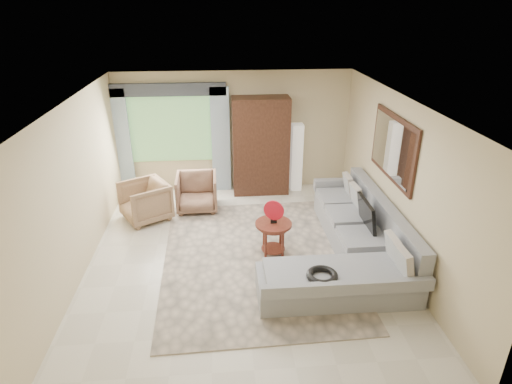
{
  "coord_description": "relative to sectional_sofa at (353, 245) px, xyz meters",
  "views": [
    {
      "loc": [
        -0.29,
        -6.0,
        3.93
      ],
      "look_at": [
        0.25,
        0.35,
        1.05
      ],
      "focal_mm": 30.0,
      "sensor_mm": 36.0,
      "label": 1
    }
  ],
  "objects": [
    {
      "name": "potted_plant",
      "position": [
        -3.94,
        2.7,
        -0.04
      ],
      "size": [
        0.51,
        0.47,
        0.49
      ],
      "primitive_type": "imported",
      "rotation": [
        0.0,
        0.0,
        -0.21
      ],
      "color": "#999999",
      "rests_on": "ground"
    },
    {
      "name": "curtain_left",
      "position": [
        -4.18,
        3.06,
        0.87
      ],
      "size": [
        0.4,
        0.08,
        2.3
      ],
      "primitive_type": "cube",
      "color": "#9EB7CC",
      "rests_on": "ground"
    },
    {
      "name": "wall_mirror",
      "position": [
        0.68,
        0.53,
        1.47
      ],
      "size": [
        0.05,
        1.7,
        1.05
      ],
      "color": "black",
      "rests_on": "wall_right"
    },
    {
      "name": "armoire",
      "position": [
        -1.23,
        2.9,
        0.77
      ],
      "size": [
        1.2,
        0.55,
        2.1
      ],
      "primitive_type": "cube",
      "color": "black",
      "rests_on": "ground"
    },
    {
      "name": "sectional_sofa",
      "position": [
        0.0,
        0.0,
        0.0
      ],
      "size": [
        2.3,
        3.46,
        0.9
      ],
      "color": "gray",
      "rests_on": "ground"
    },
    {
      "name": "valance",
      "position": [
        -3.13,
        3.08,
        1.97
      ],
      "size": [
        2.4,
        0.12,
        0.26
      ],
      "primitive_type": "cube",
      "color": "#1E232D",
      "rests_on": "wall_back"
    },
    {
      "name": "floor_lamp",
      "position": [
        -0.43,
        2.96,
        0.47
      ],
      "size": [
        0.24,
        0.24,
        1.5
      ],
      "primitive_type": "cube",
      "color": "silver",
      "rests_on": "ground"
    },
    {
      "name": "armchair_left",
      "position": [
        -3.57,
        1.75,
        0.1
      ],
      "size": [
        1.13,
        1.13,
        0.76
      ],
      "primitive_type": "imported",
      "rotation": [
        0.0,
        0.0,
        -1.04
      ],
      "color": "#9B7554",
      "rests_on": "ground"
    },
    {
      "name": "curtain_right",
      "position": [
        -2.08,
        3.06,
        0.87
      ],
      "size": [
        0.4,
        0.08,
        2.3
      ],
      "primitive_type": "cube",
      "color": "#9EB7CC",
      "rests_on": "ground"
    },
    {
      "name": "red_disc",
      "position": [
        -1.27,
        0.27,
        0.55
      ],
      "size": [
        0.32,
        0.17,
        0.34
      ],
      "primitive_type": "cylinder",
      "rotation": [
        1.57,
        0.0,
        -0.44
      ],
      "color": "#B61221",
      "rests_on": "coffee_table"
    },
    {
      "name": "garden_hose",
      "position": [
        -0.78,
        -1.15,
        0.26
      ],
      "size": [
        0.43,
        0.43,
        0.09
      ],
      "primitive_type": "torus",
      "color": "black",
      "rests_on": "sectional_sofa"
    },
    {
      "name": "ground",
      "position": [
        -1.78,
        0.18,
        -0.28
      ],
      "size": [
        6.0,
        6.0,
        0.0
      ],
      "primitive_type": "plane",
      "color": "silver",
      "rests_on": "ground"
    },
    {
      "name": "area_rug",
      "position": [
        -1.57,
        0.18,
        -0.27
      ],
      "size": [
        3.1,
        4.07,
        0.02
      ],
      "primitive_type": "cube",
      "rotation": [
        0.0,
        0.0,
        0.03
      ],
      "color": "#BCA995",
      "rests_on": "ground"
    },
    {
      "name": "armchair_right",
      "position": [
        -2.6,
        2.1,
        0.09
      ],
      "size": [
        0.81,
        0.83,
        0.75
      ],
      "primitive_type": "imported",
      "rotation": [
        0.0,
        0.0,
        0.02
      ],
      "color": "brown",
      "rests_on": "ground"
    },
    {
      "name": "coffee_table",
      "position": [
        -1.27,
        0.27,
        0.03
      ],
      "size": [
        0.6,
        0.6,
        0.6
      ],
      "rotation": [
        0.0,
        0.0,
        0.13
      ],
      "color": "#4B1A14",
      "rests_on": "ground"
    },
    {
      "name": "window",
      "position": [
        -3.13,
        3.15,
        1.12
      ],
      "size": [
        1.8,
        0.04,
        1.4
      ],
      "primitive_type": "cube",
      "color": "#669E59",
      "rests_on": "wall_back"
    },
    {
      "name": "tv_screen",
      "position": [
        0.27,
        0.24,
        0.44
      ],
      "size": [
        0.14,
        0.74,
        0.48
      ],
      "primitive_type": "cube",
      "rotation": [
        0.0,
        -0.17,
        0.0
      ],
      "color": "black",
      "rests_on": "sectional_sofa"
    }
  ]
}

